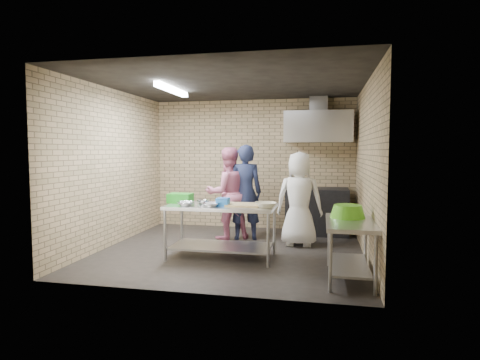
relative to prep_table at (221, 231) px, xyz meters
name	(u,v)px	position (x,y,z in m)	size (l,w,h in m)	color
floor	(232,250)	(0.05, 0.46, -0.41)	(4.20, 4.20, 0.00)	black
ceiling	(231,84)	(0.05, 0.46, 2.29)	(4.20, 4.20, 0.00)	black
back_wall	(253,164)	(0.05, 2.46, 0.94)	(4.20, 0.06, 2.70)	tan
front_wall	(192,176)	(0.05, -1.54, 0.94)	(4.20, 0.06, 2.70)	tan
left_wall	(113,167)	(-2.05, 0.46, 0.94)	(0.06, 4.00, 2.70)	tan
right_wall	(367,170)	(2.15, 0.46, 0.94)	(0.06, 4.00, 2.70)	tan
prep_table	(221,231)	(0.00, 0.00, 0.00)	(1.63, 0.82, 0.82)	silver
side_counter	(350,250)	(1.85, -0.64, -0.03)	(0.60, 1.20, 0.75)	silver
stove	(317,211)	(1.40, 2.11, 0.04)	(1.20, 0.70, 0.90)	black
range_hood	(318,127)	(1.40, 2.16, 1.69)	(1.30, 0.60, 0.60)	silver
hood_duct	(319,105)	(1.40, 2.31, 2.14)	(0.35, 0.30, 0.30)	#A5A8AD
wall_shelf	(334,136)	(1.70, 2.35, 1.51)	(0.80, 0.20, 0.04)	#3F2B19
fluorescent_fixture	(172,90)	(-0.95, 0.46, 2.23)	(0.10, 1.25, 0.08)	white
green_crate	(180,198)	(-0.70, 0.12, 0.48)	(0.36, 0.27, 0.15)	#1C9C1F
blue_tub	(223,202)	(0.05, -0.10, 0.47)	(0.18, 0.18, 0.12)	blue
cutting_board	(244,205)	(0.35, -0.02, 0.42)	(0.50, 0.38, 0.03)	#D7BD7C
mixing_bowl_a	(186,204)	(-0.50, -0.20, 0.44)	(0.25, 0.25, 0.06)	#ABAEB2
mixing_bowl_b	(203,202)	(-0.30, 0.05, 0.44)	(0.19, 0.19, 0.06)	#ADB0B4
mixing_bowl_c	(211,205)	(-0.10, -0.22, 0.44)	(0.24, 0.24, 0.06)	silver
ceramic_bowl	(266,205)	(0.70, -0.15, 0.45)	(0.31, 0.31, 0.08)	beige
green_basin	(348,211)	(1.83, -0.39, 0.43)	(0.46, 0.46, 0.17)	#59C626
bottle_green	(341,132)	(1.85, 2.35, 1.61)	(0.06, 0.06, 0.15)	green
man_navy	(245,192)	(0.10, 1.33, 0.46)	(0.64, 0.42, 1.75)	#161937
woman_pink	(228,193)	(-0.22, 1.32, 0.44)	(0.83, 0.64, 1.70)	#CC6C8D
woman_white	(299,199)	(1.11, 1.05, 0.40)	(0.79, 0.52, 1.62)	white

